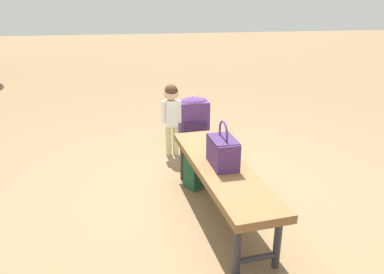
% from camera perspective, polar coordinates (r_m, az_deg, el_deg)
% --- Properties ---
extents(ground_plane, '(40.00, 40.00, 0.00)m').
position_cam_1_polar(ground_plane, '(3.31, 2.97, -8.99)').
color(ground_plane, brown).
rests_on(ground_plane, ground).
extents(park_bench, '(1.62, 0.47, 0.45)m').
position_cam_1_polar(park_bench, '(2.82, 4.69, -5.53)').
color(park_bench, brown).
rests_on(park_bench, ground).
extents(handbag, '(0.32, 0.18, 0.37)m').
position_cam_1_polar(handbag, '(2.74, 4.99, -2.20)').
color(handbag, '#4C2D66').
rests_on(handbag, park_bench).
extents(child_standing, '(0.17, 0.22, 0.83)m').
position_cam_1_polar(child_standing, '(3.94, -3.36, 4.52)').
color(child_standing, '#CCCC8C').
rests_on(child_standing, ground).
extents(backpack_large, '(0.33, 0.37, 0.61)m').
position_cam_1_polar(backpack_large, '(4.41, 0.23, 2.98)').
color(backpack_large, '#4C2D66').
rests_on(backpack_large, ground).
extents(backpack_small, '(0.24, 0.27, 0.37)m').
position_cam_1_polar(backpack_small, '(3.34, 0.90, -5.12)').
color(backpack_small, '#1E4C2D').
rests_on(backpack_small, ground).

